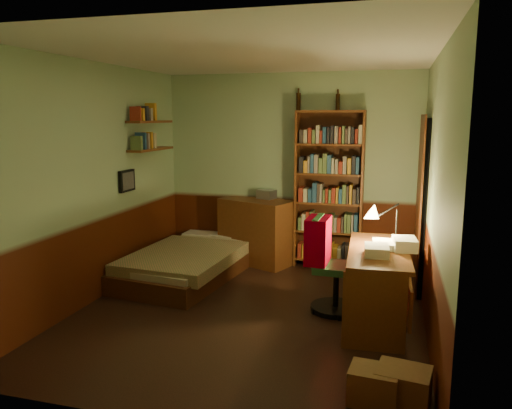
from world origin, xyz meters
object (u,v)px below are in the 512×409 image
(mini_stereo, at_px, (266,194))
(desk, at_px, (377,285))
(office_chair, at_px, (337,265))
(dresser, at_px, (256,231))
(bed, at_px, (190,252))
(bookshelf, at_px, (329,190))
(desk_lamp, at_px, (397,210))
(cardboard_box_a, at_px, (374,386))
(cardboard_box_b, at_px, (403,386))

(mini_stereo, distance_m, desk, 2.45)
(desk, relative_size, office_chair, 1.39)
(dresser, distance_m, desk, 2.36)
(bed, height_order, bookshelf, bookshelf)
(office_chair, bearing_deg, desk, -18.29)
(desk_lamp, bearing_deg, office_chair, -152.84)
(dresser, bearing_deg, bed, -107.47)
(mini_stereo, height_order, office_chair, mini_stereo)
(dresser, height_order, cardboard_box_a, dresser)
(cardboard_box_a, bearing_deg, desk, 91.57)
(bed, height_order, office_chair, office_chair)
(desk, bearing_deg, mini_stereo, 129.19)
(dresser, relative_size, cardboard_box_a, 2.94)
(office_chair, relative_size, cardboard_box_b, 2.69)
(cardboard_box_a, bearing_deg, bed, 135.79)
(bookshelf, distance_m, office_chair, 1.70)
(desk, bearing_deg, dresser, 133.21)
(mini_stereo, relative_size, cardboard_box_a, 0.68)
(bookshelf, relative_size, cardboard_box_a, 6.16)
(bed, bearing_deg, dresser, 57.16)
(desk_lamp, distance_m, cardboard_box_b, 1.98)
(bed, height_order, dresser, dresser)
(desk, distance_m, desk_lamp, 0.78)
(bookshelf, bearing_deg, bed, -153.02)
(dresser, xyz_separation_m, desk_lamp, (1.85, -1.36, 0.64))
(cardboard_box_a, bearing_deg, bookshelf, 103.31)
(mini_stereo, bearing_deg, cardboard_box_a, -42.27)
(cardboard_box_b, bearing_deg, bed, 138.62)
(desk, xyz_separation_m, office_chair, (-0.42, 0.15, 0.13))
(dresser, relative_size, office_chair, 1.01)
(mini_stereo, bearing_deg, dresser, -110.35)
(desk_lamp, xyz_separation_m, cardboard_box_b, (0.09, -1.73, -0.95))
(desk, bearing_deg, desk_lamp, 58.29)
(office_chair, xyz_separation_m, cardboard_box_b, (0.66, -1.60, -0.37))
(dresser, bearing_deg, mini_stereo, 70.84)
(bookshelf, bearing_deg, cardboard_box_a, -77.92)
(office_chair, bearing_deg, dresser, 132.09)
(desk_lamp, relative_size, cardboard_box_b, 1.86)
(dresser, xyz_separation_m, bookshelf, (0.98, 0.08, 0.60))
(desk_lamp, relative_size, office_chair, 0.69)
(mini_stereo, bearing_deg, bookshelf, 18.52)
(office_chair, bearing_deg, bookshelf, 102.24)
(bookshelf, relative_size, desk, 1.52)
(cardboard_box_b, bearing_deg, desk_lamp, 92.87)
(desk_lamp, height_order, cardboard_box_b, desk_lamp)
(dresser, bearing_deg, office_chair, -27.05)
(dresser, distance_m, desk_lamp, 2.39)
(mini_stereo, xyz_separation_m, cardboard_box_b, (1.83, -3.21, -0.82))
(cardboard_box_a, bearing_deg, mini_stereo, 116.57)
(dresser, height_order, cardboard_box_b, dresser)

